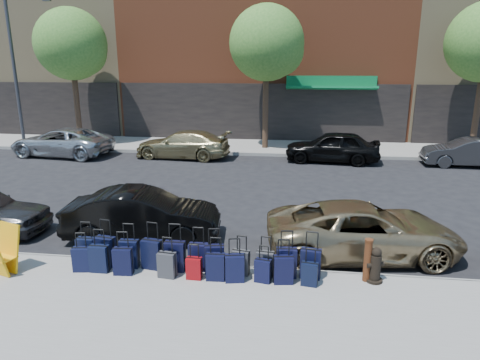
# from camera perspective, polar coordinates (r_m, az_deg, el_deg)

# --- Properties ---
(ground) EXTENTS (120.00, 120.00, 0.00)m
(ground) POSITION_cam_1_polar(r_m,az_deg,el_deg) (14.07, -1.53, -3.55)
(ground) COLOR black
(ground) RESTS_ON ground
(sidewalk_near) EXTENTS (60.00, 4.00, 0.15)m
(sidewalk_near) POSITION_cam_1_polar(r_m,az_deg,el_deg) (8.29, -8.82, -17.62)
(sidewalk_near) COLOR gray
(sidewalk_near) RESTS_ON ground
(sidewalk_far) EXTENTS (60.00, 4.00, 0.15)m
(sidewalk_far) POSITION_cam_1_polar(r_m,az_deg,el_deg) (23.67, 2.21, 4.45)
(sidewalk_far) COLOR gray
(sidewalk_far) RESTS_ON ground
(curb_near) EXTENTS (60.00, 0.08, 0.15)m
(curb_near) POSITION_cam_1_polar(r_m,az_deg,el_deg) (9.98, -5.58, -11.43)
(curb_near) COLOR gray
(curb_near) RESTS_ON ground
(curb_far) EXTENTS (60.00, 0.08, 0.15)m
(curb_far) POSITION_cam_1_polar(r_m,az_deg,el_deg) (21.70, 1.72, 3.44)
(curb_far) COLOR gray
(curb_far) RESTS_ON ground
(building_left) EXTENTS (15.00, 12.12, 16.00)m
(building_left) POSITION_cam_1_polar(r_m,az_deg,el_deg) (36.16, -24.13, 19.56)
(building_left) COLOR #927E59
(building_left) RESTS_ON ground
(tree_left) EXTENTS (3.80, 3.80, 7.27)m
(tree_left) POSITION_cam_1_polar(r_m,az_deg,el_deg) (25.62, -21.30, 16.29)
(tree_left) COLOR black
(tree_left) RESTS_ON sidewalk_far
(tree_center) EXTENTS (3.80, 3.80, 7.27)m
(tree_center) POSITION_cam_1_polar(r_m,az_deg,el_deg) (22.71, 3.93, 17.50)
(tree_center) COLOR black
(tree_center) RESTS_ON sidewalk_far
(streetlight) EXTENTS (2.59, 0.18, 8.00)m
(streetlight) POSITION_cam_1_polar(r_m,az_deg,el_deg) (26.52, -27.63, 13.92)
(streetlight) COLOR #333338
(streetlight) RESTS_ON sidewalk_far
(suitcase_front_0) EXTENTS (0.41, 0.23, 0.99)m
(suitcase_front_0) POSITION_cam_1_polar(r_m,az_deg,el_deg) (10.39, -19.77, -8.85)
(suitcase_front_0) COLOR black
(suitcase_front_0) RESTS_ON sidewalk_near
(suitcase_front_1) EXTENTS (0.48, 0.32, 1.07)m
(suitcase_front_1) POSITION_cam_1_polar(r_m,az_deg,el_deg) (10.18, -17.51, -9.01)
(suitcase_front_1) COLOR black
(suitcase_front_1) RESTS_ON sidewalk_near
(suitcase_front_2) EXTENTS (0.43, 0.24, 1.01)m
(suitcase_front_2) POSITION_cam_1_polar(r_m,az_deg,el_deg) (9.95, -14.56, -9.48)
(suitcase_front_2) COLOR black
(suitcase_front_2) RESTS_ON sidewalk_near
(suitcase_front_3) EXTENTS (0.47, 0.31, 1.06)m
(suitcase_front_3) POSITION_cam_1_polar(r_m,az_deg,el_deg) (9.77, -11.64, -9.65)
(suitcase_front_3) COLOR black
(suitcase_front_3) RESTS_ON sidewalk_near
(suitcase_front_4) EXTENTS (0.45, 0.25, 1.07)m
(suitcase_front_4) POSITION_cam_1_polar(r_m,az_deg,el_deg) (9.58, -8.67, -10.01)
(suitcase_front_4) COLOR black
(suitcase_front_4) RESTS_ON sidewalk_near
(suitcase_front_5) EXTENTS (0.41, 0.23, 0.98)m
(suitcase_front_5) POSITION_cam_1_polar(r_m,az_deg,el_deg) (9.55, -5.59, -10.16)
(suitcase_front_5) COLOR black
(suitcase_front_5) RESTS_ON sidewalk_near
(suitcase_front_6) EXTENTS (0.45, 0.29, 1.00)m
(suitcase_front_6) POSITION_cam_1_polar(r_m,az_deg,el_deg) (9.43, -3.44, -10.45)
(suitcase_front_6) COLOR black
(suitcase_front_6) RESTS_ON sidewalk_near
(suitcase_front_7) EXTENTS (0.39, 0.26, 0.87)m
(suitcase_front_7) POSITION_cam_1_polar(r_m,az_deg,el_deg) (9.35, 0.12, -10.91)
(suitcase_front_7) COLOR #343438
(suitcase_front_7) RESTS_ON sidewalk_near
(suitcase_front_8) EXTENTS (0.39, 0.25, 0.88)m
(suitcase_front_8) POSITION_cam_1_polar(r_m,az_deg,el_deg) (9.30, 3.37, -11.07)
(suitcase_front_8) COLOR #353439
(suitcase_front_8) RESTS_ON sidewalk_near
(suitcase_front_9) EXTENTS (0.45, 0.27, 1.03)m
(suitcase_front_9) POSITION_cam_1_polar(r_m,az_deg,el_deg) (9.27, 6.20, -10.90)
(suitcase_front_9) COLOR black
(suitcase_front_9) RESTS_ON sidewalk_near
(suitcase_front_10) EXTENTS (0.45, 0.29, 1.02)m
(suitcase_front_10) POSITION_cam_1_polar(r_m,az_deg,el_deg) (9.31, 9.40, -10.93)
(suitcase_front_10) COLOR black
(suitcase_front_10) RESTS_ON sidewalk_near
(suitcase_back_0) EXTENTS (0.39, 0.26, 0.87)m
(suitcase_back_0) POSITION_cam_1_polar(r_m,az_deg,el_deg) (10.10, -20.36, -9.86)
(suitcase_back_0) COLOR black
(suitcase_back_0) RESTS_ON sidewalk_near
(suitcase_back_1) EXTENTS (0.40, 0.24, 0.96)m
(suitcase_back_1) POSITION_cam_1_polar(r_m,az_deg,el_deg) (9.94, -18.23, -9.90)
(suitcase_back_1) COLOR black
(suitcase_back_1) RESTS_ON sidewalk_near
(suitcase_back_2) EXTENTS (0.42, 0.26, 0.95)m
(suitcase_back_2) POSITION_cam_1_polar(r_m,az_deg,el_deg) (9.68, -15.32, -10.38)
(suitcase_back_2) COLOR black
(suitcase_back_2) RESTS_ON sidewalk_near
(suitcase_back_4) EXTENTS (0.40, 0.26, 0.89)m
(suitcase_back_4) POSITION_cam_1_polar(r_m,az_deg,el_deg) (9.36, -9.71, -11.08)
(suitcase_back_4) COLOR #313236
(suitcase_back_4) RESTS_ON sidewalk_near
(suitcase_back_5) EXTENTS (0.32, 0.19, 0.76)m
(suitcase_back_5) POSITION_cam_1_polar(r_m,az_deg,el_deg) (9.23, -6.14, -11.61)
(suitcase_back_5) COLOR maroon
(suitcase_back_5) RESTS_ON sidewalk_near
(suitcase_back_6) EXTENTS (0.40, 0.24, 0.93)m
(suitcase_back_6) POSITION_cam_1_polar(r_m,az_deg,el_deg) (9.14, -3.27, -11.47)
(suitcase_back_6) COLOR black
(suitcase_back_6) RESTS_ON sidewalk_near
(suitcase_back_7) EXTENTS (0.43, 0.30, 0.94)m
(suitcase_back_7) POSITION_cam_1_polar(r_m,az_deg,el_deg) (9.07, -0.72, -11.66)
(suitcase_back_7) COLOR black
(suitcase_back_7) RESTS_ON sidewalk_near
(suitcase_back_8) EXTENTS (0.36, 0.25, 0.79)m
(suitcase_back_8) POSITION_cam_1_polar(r_m,az_deg,el_deg) (9.08, 3.07, -11.98)
(suitcase_back_8) COLOR black
(suitcase_back_8) RESTS_ON sidewalk_near
(suitcase_back_9) EXTENTS (0.43, 0.28, 0.95)m
(suitcase_back_9) POSITION_cam_1_polar(r_m,az_deg,el_deg) (9.05, 5.81, -11.80)
(suitcase_back_9) COLOR black
(suitcase_back_9) RESTS_ON sidewalk_near
(suitcase_back_10) EXTENTS (0.36, 0.24, 0.79)m
(suitcase_back_10) POSITION_cam_1_polar(r_m,az_deg,el_deg) (9.05, 9.25, -12.26)
(suitcase_back_10) COLOR black
(suitcase_back_10) RESTS_ON sidewalk_near
(fire_hydrant) EXTENTS (0.39, 0.34, 0.77)m
(fire_hydrant) POSITION_cam_1_polar(r_m,az_deg,el_deg) (9.45, 17.59, -10.86)
(fire_hydrant) COLOR black
(fire_hydrant) RESTS_ON sidewalk_near
(bollard) EXTENTS (0.17, 0.17, 0.93)m
(bollard) POSITION_cam_1_polar(r_m,az_deg,el_deg) (9.38, 16.64, -10.12)
(bollard) COLOR #38190C
(bollard) RESTS_ON sidewalk_near
(display_rack) EXTENTS (0.77, 0.80, 1.06)m
(display_rack) POSITION_cam_1_polar(r_m,az_deg,el_deg) (10.59, -29.29, -8.28)
(display_rack) COLOR #F4AA0D
(display_rack) RESTS_ON sidewalk_near
(car_near_1) EXTENTS (4.19, 1.85, 1.34)m
(car_near_1) POSITION_cam_1_polar(r_m,az_deg,el_deg) (11.66, -12.85, -4.55)
(car_near_1) COLOR black
(car_near_1) RESTS_ON ground
(car_near_2) EXTENTS (4.90, 2.74, 1.30)m
(car_near_2) POSITION_cam_1_polar(r_m,az_deg,el_deg) (10.84, 16.14, -6.43)
(car_near_2) COLOR #97825C
(car_near_2) RESTS_ON ground
(car_far_0) EXTENTS (5.30, 2.90, 1.41)m
(car_far_0) POSITION_cam_1_polar(r_m,az_deg,el_deg) (23.39, -22.68, 4.70)
(car_far_0) COLOR silver
(car_far_0) RESTS_ON ground
(car_far_1) EXTENTS (4.79, 2.26, 1.35)m
(car_far_1) POSITION_cam_1_polar(r_m,az_deg,el_deg) (21.31, -7.67, 4.73)
(car_far_1) COLOR #978A5C
(car_far_1) RESTS_ON ground
(car_far_2) EXTENTS (4.50, 2.15, 1.48)m
(car_far_2) POSITION_cam_1_polar(r_m,az_deg,el_deg) (20.65, 12.20, 4.37)
(car_far_2) COLOR black
(car_far_2) RESTS_ON ground
(car_far_3) EXTENTS (3.96, 1.51, 1.29)m
(car_far_3) POSITION_cam_1_polar(r_m,az_deg,el_deg) (21.92, 28.12, 3.26)
(car_far_3) COLOR #333436
(car_far_3) RESTS_ON ground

